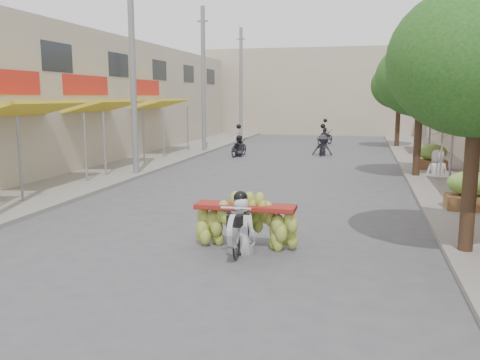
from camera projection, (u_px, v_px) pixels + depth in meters
name	position (u px, v px, depth m)	size (l,w,h in m)	color
ground	(124.00, 311.00, 7.51)	(120.00, 120.00, 0.00)	#4E4D52
sidewalk_left	(132.00, 164.00, 23.51)	(4.00, 60.00, 0.12)	gray
sidewalk_right	(455.00, 174.00, 20.27)	(4.00, 60.00, 0.12)	gray
shophouse_row_left	(20.00, 99.00, 23.20)	(9.77, 40.00, 6.00)	#AFA18A
far_building	(324.00, 92.00, 43.39)	(20.00, 6.00, 7.00)	#AFA18A
utility_pole_mid	(133.00, 73.00, 19.62)	(0.60, 0.24, 8.00)	slate
utility_pole_far	(203.00, 80.00, 28.25)	(0.60, 0.24, 8.00)	slate
utility_pole_back	(241.00, 84.00, 36.88)	(0.60, 0.24, 8.00)	slate
street_tree_near	(479.00, 61.00, 9.48)	(3.40, 3.40, 5.25)	#3A2719
street_tree_mid	(421.00, 79.00, 19.08)	(3.40, 3.40, 5.25)	#3A2719
street_tree_far	(400.00, 85.00, 30.59)	(3.40, 3.40, 5.25)	#3A2719
produce_crate_mid	(470.00, 188.00, 13.64)	(1.20, 0.88, 1.16)	brown
produce_crate_far	(432.00, 155.00, 21.31)	(1.20, 0.88, 1.16)	brown
banana_motorbike	(243.00, 216.00, 10.31)	(2.20, 1.80, 2.18)	black
market_umbrella	(480.00, 121.00, 12.05)	(2.75, 2.75, 1.92)	red
pedestrian	(438.00, 150.00, 19.90)	(1.05, 0.79, 1.90)	silver
bg_motorbike_a	(239.00, 143.00, 26.72)	(0.93, 1.80, 1.95)	black
bg_motorbike_b	(323.00, 140.00, 27.05)	(1.08, 1.66, 1.95)	black
bg_motorbike_c	(325.00, 133.00, 33.25)	(1.32, 1.83, 1.95)	black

